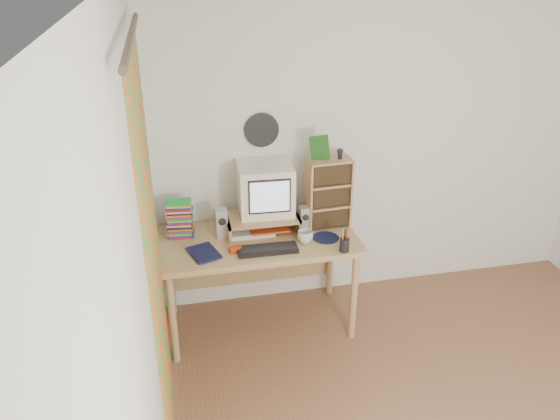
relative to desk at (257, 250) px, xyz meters
name	(u,v)px	position (x,y,z in m)	size (l,w,h in m)	color
back_wall	(381,144)	(1.03, 0.31, 0.63)	(3.50, 3.50, 0.00)	white
left_wall	(144,305)	(-0.72, -1.44, 0.63)	(3.50, 3.50, 0.00)	white
curtain	(155,266)	(-0.68, -0.96, 0.53)	(2.20, 2.20, 0.00)	orange
wall_disc	(262,130)	(0.10, 0.29, 0.81)	(0.25, 0.25, 0.02)	black
desk	(257,250)	(0.00, 0.00, 0.00)	(1.40, 0.70, 0.75)	tan
monitor_riser	(262,219)	(0.05, 0.04, 0.23)	(0.52, 0.30, 0.12)	tan
crt_monitor	(266,190)	(0.09, 0.09, 0.43)	(0.38, 0.38, 0.36)	white
speaker_left	(222,223)	(-0.24, 0.01, 0.24)	(0.08, 0.08, 0.21)	#B5B5BB
speaker_right	(304,219)	(0.35, -0.01, 0.23)	(0.07, 0.07, 0.18)	#B5B5BB
keyboard	(268,250)	(0.03, -0.26, 0.15)	(0.41, 0.14, 0.03)	black
dvd_stack	(180,220)	(-0.53, 0.08, 0.26)	(0.17, 0.12, 0.24)	brown
cd_rack	(328,193)	(0.53, 0.02, 0.40)	(0.31, 0.17, 0.52)	tan
mug	(305,237)	(0.31, -0.19, 0.18)	(0.11, 0.11, 0.09)	silver
diary	(192,255)	(-0.48, -0.24, 0.16)	(0.21, 0.16, 0.04)	#0E1335
mousepad	(326,238)	(0.47, -0.16, 0.14)	(0.19, 0.19, 0.00)	black
pen_cup	(345,242)	(0.54, -0.37, 0.20)	(0.07, 0.07, 0.13)	black
papers	(257,228)	(0.01, 0.04, 0.16)	(0.32, 0.24, 0.04)	white
red_box	(235,249)	(-0.19, -0.23, 0.15)	(0.08, 0.05, 0.04)	#AF3B12
game_box	(320,148)	(0.46, 0.04, 0.74)	(0.13, 0.03, 0.17)	#185117
webcam	(340,154)	(0.61, 0.02, 0.69)	(0.04, 0.04, 0.08)	black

